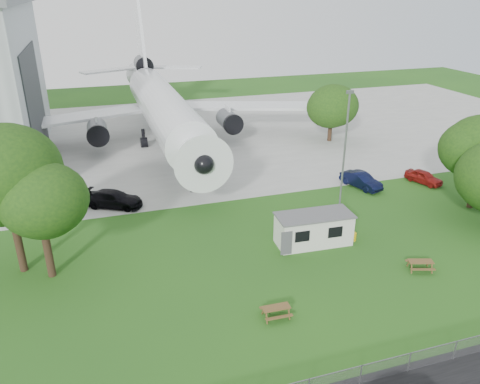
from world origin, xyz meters
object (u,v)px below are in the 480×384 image
object	(u,v)px
site_cabin	(314,229)
picnic_west	(276,317)
picnic_east	(419,270)
airliner	(162,104)

from	to	relation	value
site_cabin	picnic_west	distance (m)	10.24
picnic_west	picnic_east	xyz separation A→B (m)	(12.23, 1.81, 0.00)
site_cabin	picnic_west	size ratio (longest dim) A/B	3.79
airliner	picnic_east	xyz separation A→B (m)	(13.06, -37.02, -5.27)
airliner	picnic_west	distance (m)	39.20
airliner	site_cabin	size ratio (longest dim) A/B	7.01
site_cabin	picnic_west	xyz separation A→B (m)	(-6.41, -7.87, -1.31)
picnic_west	picnic_east	size ratio (longest dim) A/B	1.00
airliner	picnic_west	bearing A→B (deg)	-88.77
site_cabin	picnic_east	xyz separation A→B (m)	(5.81, -6.05, -1.31)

